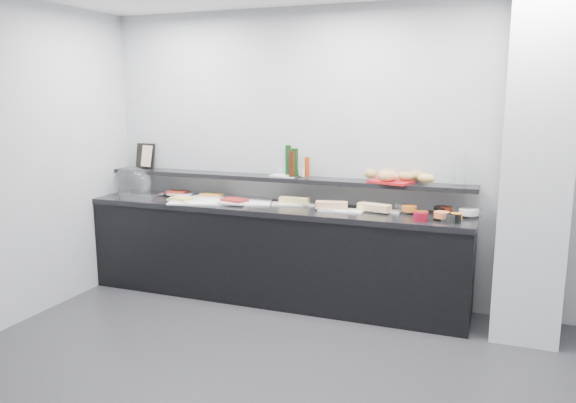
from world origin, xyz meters
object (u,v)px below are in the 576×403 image
(cloche_base, at_px, (145,194))
(condiment_tray, at_px, (285,176))
(bread_tray, at_px, (391,182))
(sandwich_plate_mid, at_px, (341,210))
(carafe, at_px, (460,168))
(framed_print, at_px, (145,156))

(cloche_base, bearing_deg, condiment_tray, 14.01)
(condiment_tray, bearing_deg, bread_tray, 6.04)
(cloche_base, distance_m, condiment_tray, 1.48)
(sandwich_plate_mid, xyz_separation_m, carafe, (0.97, 0.22, 0.39))
(sandwich_plate_mid, distance_m, bread_tray, 0.50)
(framed_print, bearing_deg, bread_tray, -4.92)
(condiment_tray, bearing_deg, cloche_base, -164.19)
(condiment_tray, relative_size, bread_tray, 0.73)
(bread_tray, bearing_deg, cloche_base, -160.50)
(cloche_base, xyz_separation_m, condiment_tray, (1.45, 0.18, 0.24))
(condiment_tray, distance_m, bread_tray, 1.01)
(sandwich_plate_mid, xyz_separation_m, bread_tray, (0.40, 0.17, 0.25))
(framed_print, xyz_separation_m, bread_tray, (2.61, -0.10, -0.12))
(sandwich_plate_mid, xyz_separation_m, framed_print, (-2.21, 0.27, 0.37))
(cloche_base, distance_m, bread_tray, 2.48)
(bread_tray, relative_size, carafe, 1.17)
(bread_tray, bearing_deg, sandwich_plate_mid, -140.27)
(sandwich_plate_mid, bearing_deg, framed_print, 170.89)
(bread_tray, height_order, carafe, carafe)
(framed_print, height_order, carafe, carafe)
(cloche_base, bearing_deg, bread_tray, 10.02)
(cloche_base, height_order, condiment_tray, condiment_tray)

